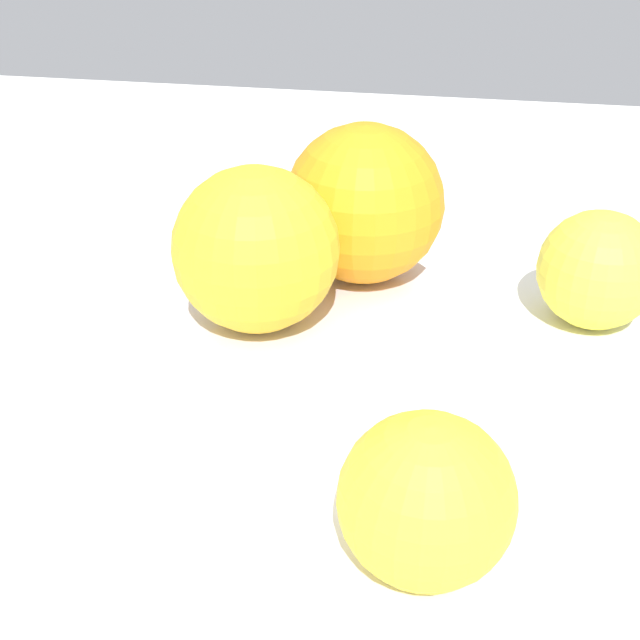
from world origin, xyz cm
name	(u,v)px	position (x,y,z in cm)	size (l,w,h in cm)	color
ground_plane	(320,369)	(0.00, 0.00, -1.00)	(110.00, 110.00, 2.00)	white
fruit_bowl	(320,327)	(0.00, 0.00, 1.73)	(14.20, 14.20, 3.65)	silver
orange_in_bowl_0	(256,249)	(-3.34, 2.57, 7.78)	(8.26, 8.26, 8.26)	yellow
orange_in_bowl_1	(364,204)	(2.92, -1.89, 8.00)	(8.71, 8.71, 8.71)	orange
orange_loose_0	(426,500)	(-14.96, -6.86, 3.45)	(6.90, 6.90, 6.90)	yellow
orange_loose_1	(598,270)	(6.41, -15.16, 3.50)	(6.99, 6.99, 6.99)	yellow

